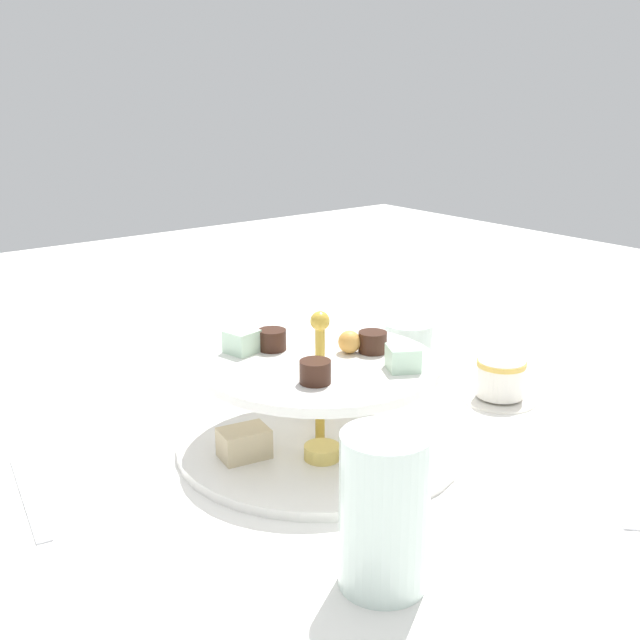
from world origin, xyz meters
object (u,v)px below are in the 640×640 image
object	(u,v)px
water_glass_short_left	(408,349)
butter_knife_left	(30,496)
water_glass_tall_right	(384,511)
tiered_serving_stand	(320,409)
butter_knife_right	(610,481)
teacup_with_saucer	(500,381)

from	to	relation	value
water_glass_short_left	butter_knife_left	distance (m)	0.50
water_glass_tall_right	butter_knife_left	xyz separation A→B (m)	(-0.30, -0.17, -0.06)
tiered_serving_stand	water_glass_tall_right	bearing A→B (deg)	-26.79
tiered_serving_stand	butter_knife_right	bearing A→B (deg)	36.32
butter_knife_right	teacup_with_saucer	bearing A→B (deg)	24.04
water_glass_short_left	butter_knife_right	bearing A→B (deg)	-8.48
water_glass_short_left	teacup_with_saucer	size ratio (longest dim) A/B	0.79
water_glass_tall_right	tiered_serving_stand	bearing A→B (deg)	153.21
butter_knife_left	butter_knife_right	world-z (taller)	same
butter_knife_right	water_glass_tall_right	bearing A→B (deg)	131.37
water_glass_tall_right	butter_knife_left	distance (m)	0.35
water_glass_short_left	butter_knife_right	world-z (taller)	water_glass_short_left
tiered_serving_stand	water_glass_short_left	world-z (taller)	tiered_serving_stand
water_glass_short_left	butter_knife_left	world-z (taller)	water_glass_short_left
water_glass_short_left	butter_knife_right	distance (m)	0.33
water_glass_tall_right	butter_knife_right	xyz separation A→B (m)	(0.02, 0.28, -0.06)
butter_knife_left	butter_knife_right	xyz separation A→B (m)	(0.32, 0.45, 0.00)
tiered_serving_stand	butter_knife_right	size ratio (longest dim) A/B	1.76
tiered_serving_stand	water_glass_short_left	bearing A→B (deg)	113.24
water_glass_tall_right	butter_knife_right	distance (m)	0.29
water_glass_tall_right	water_glass_short_left	distance (m)	0.45
butter_knife_left	butter_knife_right	bearing A→B (deg)	65.24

